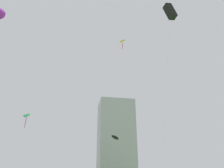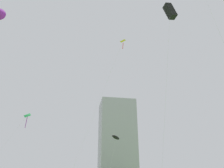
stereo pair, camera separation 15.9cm
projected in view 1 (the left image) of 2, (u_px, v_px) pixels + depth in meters
kite_flying_1 at (121, 44)px, 49.00m from camera, size 10.03×6.99×31.07m
kite_flying_2 at (170, 12)px, 30.74m from camera, size 4.68×1.23×24.62m
kite_flying_3 at (26, 116)px, 44.97m from camera, size 8.14×3.86×15.45m
kite_flying_4 at (115, 137)px, 48.03m from camera, size 4.35×3.35×11.95m
distant_highrise_0 at (116, 144)px, 156.47m from camera, size 27.86×25.70×59.88m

